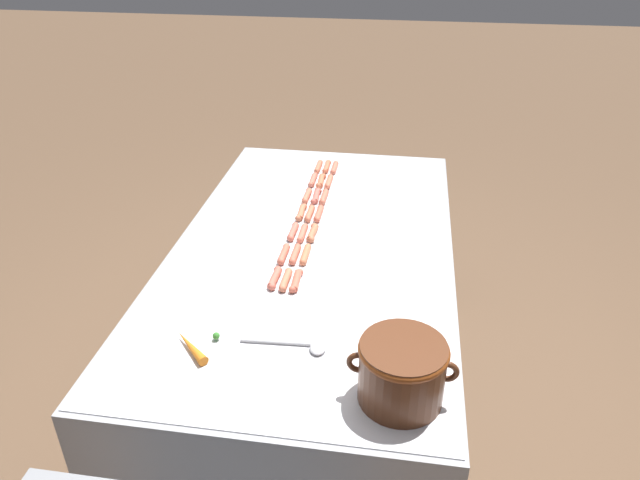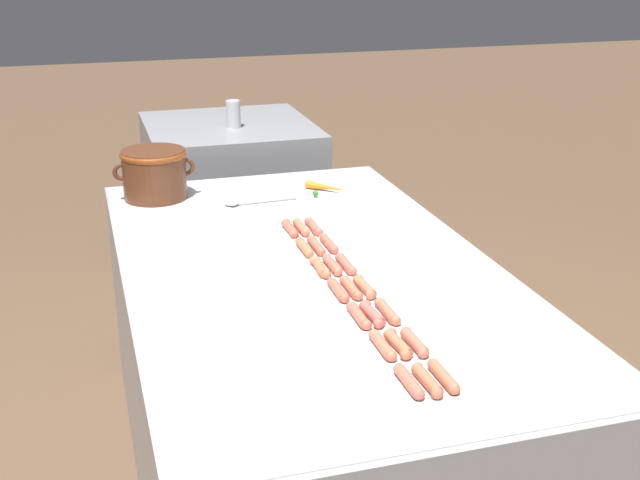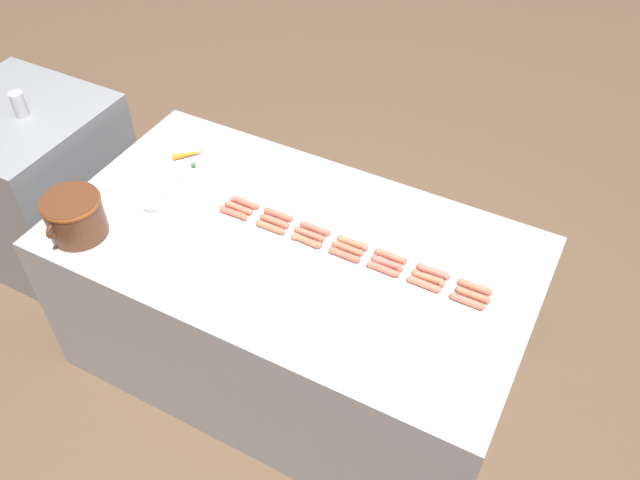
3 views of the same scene
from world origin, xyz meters
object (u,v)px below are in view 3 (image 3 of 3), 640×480
object	(u,v)px
hot_dog_7	(473,295)
hot_dog_18	(315,229)
hot_dog_6	(234,213)
hot_dog_13	(239,208)
hot_dog_4	(307,241)
hot_dog_19	(278,215)
hot_dog_3	(344,255)
carrot	(191,154)
hot_dog_5	(270,227)
hot_dog_16	(391,256)
hot_dog_9	(387,263)
hot_dog_12	(274,221)
hot_dog_2	(383,269)
bean_pot	(74,214)
hot_dog_8	(428,278)
soda_can	(19,104)
serving_spoon	(157,202)
hot_dog_17	(353,243)
back_cabinet	(38,184)
hot_dog_20	(245,203)
hot_dog_0	(467,301)
hot_dog_1	(424,284)
hot_dog_10	(348,248)
hot_dog_14	(475,287)
hot_dog_11	(310,234)
hot_dog_15	(433,271)

from	to	relation	value
hot_dog_7	hot_dog_18	distance (m)	0.69
hot_dog_6	hot_dog_13	world-z (taller)	same
hot_dog_4	hot_dog_18	size ratio (longest dim) A/B	1.00
hot_dog_18	hot_dog_19	xyz separation A→B (m)	(0.00, 0.18, 0.00)
hot_dog_3	carrot	xyz separation A→B (m)	(0.24, 0.92, 0.00)
hot_dog_5	hot_dog_16	bearing A→B (deg)	-80.81
hot_dog_4	hot_dog_9	world-z (taller)	same
hot_dog_6	hot_dog_12	xyz separation A→B (m)	(0.04, -0.18, 0.00)
hot_dog_2	hot_dog_12	world-z (taller)	same
hot_dog_16	bean_pot	size ratio (longest dim) A/B	0.46
hot_dog_8	hot_dog_12	distance (m)	0.68
hot_dog_5	soda_can	xyz separation A→B (m)	(0.06, 1.42, 0.13)
hot_dog_8	serving_spoon	world-z (taller)	hot_dog_8
hot_dog_16	hot_dog_17	xyz separation A→B (m)	(-0.00, 0.17, 0.00)
hot_dog_4	serving_spoon	bearing A→B (deg)	97.10
back_cabinet	hot_dog_19	xyz separation A→B (m)	(0.03, -1.49, 0.39)
hot_dog_9	carrot	xyz separation A→B (m)	(0.21, 1.08, 0.00)
back_cabinet	hot_dog_18	bearing A→B (deg)	-88.95
hot_dog_2	hot_dog_5	bearing A→B (deg)	90.33
hot_dog_3	hot_dog_5	distance (m)	0.34
hot_dog_20	back_cabinet	bearing A→B (deg)	91.32
hot_dog_20	bean_pot	size ratio (longest dim) A/B	0.46
hot_dog_0	hot_dog_12	xyz separation A→B (m)	(0.04, 0.85, 0.00)
hot_dog_4	hot_dog_19	xyz separation A→B (m)	(0.08, 0.18, 0.00)
hot_dog_4	hot_dog_18	world-z (taller)	same
hot_dog_20	hot_dog_13	bearing A→B (deg)	172.82
hot_dog_19	bean_pot	world-z (taller)	bean_pot
hot_dog_1	hot_dog_2	bearing A→B (deg)	90.43
hot_dog_4	hot_dog_20	xyz separation A→B (m)	(0.08, 0.34, 0.00)
hot_dog_10	hot_dog_12	world-z (taller)	same
soda_can	serving_spoon	bearing A→B (deg)	-99.01
hot_dog_8	hot_dog_14	distance (m)	0.18
hot_dog_5	hot_dog_7	xyz separation A→B (m)	(0.04, -0.85, 0.00)
hot_dog_18	hot_dog_19	size ratio (longest dim) A/B	1.00
hot_dog_9	hot_dog_14	distance (m)	0.34
hot_dog_19	hot_dog_2	bearing A→B (deg)	-98.74
hot_dog_5	hot_dog_11	xyz separation A→B (m)	(0.04, -0.16, 0.00)
back_cabinet	hot_dog_11	distance (m)	1.70
hot_dog_14	hot_dog_1	bearing A→B (deg)	114.01
hot_dog_15	hot_dog_20	xyz separation A→B (m)	(-0.00, 0.86, 0.00)
back_cabinet	soda_can	world-z (taller)	soda_can
hot_dog_14	bean_pot	distance (m)	1.60
hot_dog_19	soda_can	size ratio (longest dim) A/B	1.10
hot_dog_14	hot_dog_13	bearing A→B (deg)	92.36
hot_dog_7	hot_dog_6	bearing A→B (deg)	92.14
hot_dog_14	carrot	bearing A→B (deg)	83.44
back_cabinet	hot_dog_13	bearing A→B (deg)	-90.45
hot_dog_2	hot_dog_4	world-z (taller)	same
hot_dog_0	hot_dog_12	bearing A→B (deg)	87.38
hot_dog_1	hot_dog_20	size ratio (longest dim) A/B	1.00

